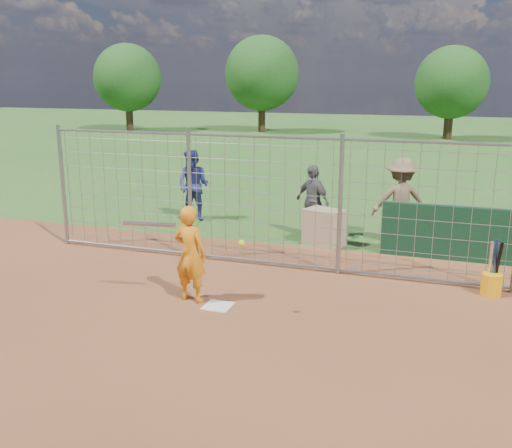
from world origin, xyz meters
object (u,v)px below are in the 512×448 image
at_px(batter, 190,254).
at_px(equipment_bin, 324,227).
at_px(bucket_with_bats, 492,281).
at_px(bystander_c, 401,201).
at_px(bystander_b, 312,201).
at_px(bystander_a, 193,185).

distance_m(batter, equipment_bin, 4.11).
bearing_deg(bucket_with_bats, bystander_c, 123.16).
xyz_separation_m(bystander_b, bucket_with_bats, (3.72, -2.57, -0.59)).
xyz_separation_m(batter, bystander_b, (0.95, 4.43, 0.03)).
relative_size(equipment_bin, bucket_with_bats, 0.82).
bearing_deg(bystander_c, batter, 45.87).
distance_m(bystander_a, bystander_b, 3.29).
xyz_separation_m(bystander_b, equipment_bin, (0.41, -0.57, -0.44)).
relative_size(bystander_c, equipment_bin, 2.37).
bearing_deg(bystander_b, bucket_with_bats, -2.33).
height_order(bystander_b, bystander_c, bystander_c).
xyz_separation_m(bystander_c, bucket_with_bats, (1.78, -2.72, -0.70)).
height_order(batter, bystander_a, bystander_a).
distance_m(bystander_b, bystander_c, 1.95).
relative_size(batter, bystander_a, 0.89).
bearing_deg(bucket_with_bats, bystander_a, 155.55).
bearing_deg(bystander_a, equipment_bin, -14.87).
height_order(bystander_a, bucket_with_bats, bystander_a).
bearing_deg(equipment_bin, batter, -87.73).
relative_size(bystander_a, bystander_b, 1.08).
bearing_deg(bystander_a, bystander_b, -7.55).
distance_m(bystander_c, bucket_with_bats, 3.33).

